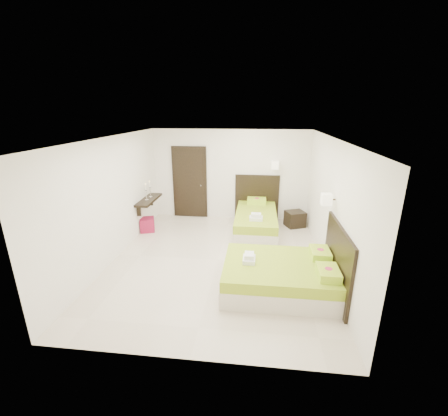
# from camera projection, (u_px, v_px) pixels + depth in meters

# --- Properties ---
(floor) EXTENTS (5.50, 5.50, 0.00)m
(floor) POSITION_uv_depth(u_px,v_px,m) (218.00, 260.00, 6.52)
(floor) COLOR beige
(floor) RESTS_ON ground
(bed_single) EXTENTS (1.28, 2.13, 1.75)m
(bed_single) POSITION_uv_depth(u_px,v_px,m) (256.00, 220.00, 8.00)
(bed_single) COLOR beige
(bed_single) RESTS_ON ground
(bed_double) EXTENTS (2.00, 1.70, 1.65)m
(bed_double) POSITION_uv_depth(u_px,v_px,m) (284.00, 275.00, 5.38)
(bed_double) COLOR beige
(bed_double) RESTS_ON ground
(nightstand) EXTENTS (0.61, 0.58, 0.43)m
(nightstand) POSITION_uv_depth(u_px,v_px,m) (295.00, 219.00, 8.34)
(nightstand) COLOR black
(nightstand) RESTS_ON ground
(ottoman) EXTENTS (0.46, 0.46, 0.36)m
(ottoman) POSITION_uv_depth(u_px,v_px,m) (147.00, 225.00, 8.02)
(ottoman) COLOR maroon
(ottoman) RESTS_ON ground
(door) EXTENTS (1.02, 0.15, 2.14)m
(door) POSITION_uv_depth(u_px,v_px,m) (190.00, 183.00, 8.86)
(door) COLOR black
(door) RESTS_ON ground
(console_shelf) EXTENTS (0.35, 1.20, 0.78)m
(console_shelf) POSITION_uv_depth(u_px,v_px,m) (149.00, 200.00, 8.00)
(console_shelf) COLOR black
(console_shelf) RESTS_ON ground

